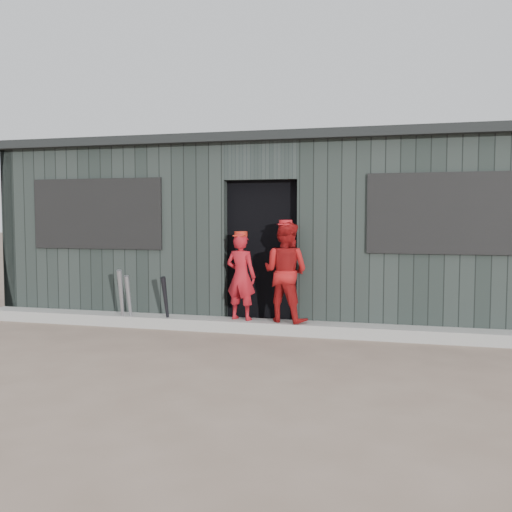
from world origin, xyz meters
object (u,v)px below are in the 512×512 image
(bat_mid, at_px, (121,299))
(dugout, at_px, (283,231))
(player_red_left, at_px, (241,277))
(player_grey_back, at_px, (301,286))
(player_red_right, at_px, (285,272))
(bat_right, at_px, (166,303))
(bat_left, at_px, (129,301))

(bat_mid, bearing_deg, dugout, 46.21)
(player_red_left, xyz_separation_m, player_grey_back, (0.70, 0.59, -0.17))
(player_red_left, height_order, player_red_right, player_red_right)
(bat_right, bearing_deg, dugout, 55.89)
(bat_mid, relative_size, bat_right, 1.14)
(bat_right, bearing_deg, player_red_left, 8.13)
(dugout, bearing_deg, player_red_left, -97.39)
(bat_left, bearing_deg, player_red_right, 4.30)
(bat_right, bearing_deg, bat_mid, -170.52)
(bat_mid, bearing_deg, player_grey_back, 19.91)
(player_grey_back, relative_size, dugout, 0.13)
(bat_right, relative_size, dugout, 0.09)
(bat_left, xyz_separation_m, player_red_left, (1.55, 0.15, 0.36))
(bat_right, distance_m, player_grey_back, 1.87)
(bat_left, height_order, bat_mid, bat_mid)
(bat_mid, height_order, player_grey_back, player_grey_back)
(player_red_right, xyz_separation_m, player_grey_back, (0.10, 0.58, -0.25))
(player_red_left, xyz_separation_m, dugout, (0.22, 1.66, 0.57))
(player_grey_back, bearing_deg, bat_left, 20.87)
(bat_right, height_order, player_grey_back, player_grey_back)
(bat_right, xyz_separation_m, player_grey_back, (1.70, 0.73, 0.19))
(player_grey_back, xyz_separation_m, dugout, (-0.48, 1.07, 0.74))
(bat_left, xyz_separation_m, bat_mid, (-0.06, -0.10, 0.04))
(player_grey_back, bearing_deg, dugout, -63.24)
(bat_left, height_order, player_grey_back, player_grey_back)
(bat_mid, distance_m, player_grey_back, 2.46)
(bat_left, relative_size, player_red_left, 0.64)
(player_red_left, height_order, dugout, dugout)
(bat_mid, bearing_deg, bat_left, 56.17)
(player_grey_back, bearing_deg, bat_mid, 22.53)
(player_red_right, height_order, player_grey_back, player_red_right)
(bat_left, height_order, dugout, dugout)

